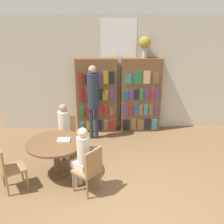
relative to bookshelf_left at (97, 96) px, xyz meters
name	(u,v)px	position (x,y,z in m)	size (l,w,h in m)	color
ground_plane	(130,216)	(0.58, -3.33, -0.98)	(16.00, 16.00, 0.00)	brown
wall_back	(118,74)	(0.58, 0.19, 0.53)	(6.40, 0.07, 3.00)	beige
bookshelf_left	(97,96)	(0.00, 0.00, 0.00)	(1.05, 0.34, 1.97)	brown
bookshelf_right	(141,95)	(1.17, 0.00, 0.00)	(1.05, 0.34, 1.97)	brown
flower_vase	(145,44)	(1.22, 0.00, 1.33)	(0.30, 0.30, 0.53)	#B7AD9E
reading_table	(56,148)	(-0.75, -2.11, -0.40)	(1.11, 1.11, 0.71)	brown
chair_near_camera	(8,166)	(-1.52, -2.57, -0.49)	(0.55, 0.55, 0.88)	olive
chair_left_side	(66,133)	(-0.67, -1.22, -0.49)	(0.43, 0.43, 0.88)	olive
chair_far_side	(90,169)	(-0.08, -2.70, -0.49)	(0.56, 0.56, 0.88)	olive
seated_reader_left	(64,128)	(-0.69, -1.40, -0.30)	(0.28, 0.38, 1.22)	beige
seated_reader_right	(82,156)	(-0.22, -2.57, -0.31)	(0.39, 0.38, 1.22)	beige
librarian_standing	(93,95)	(-0.07, -0.50, 0.16)	(0.28, 0.55, 1.88)	#232D3D
open_book_on_table	(64,140)	(-0.60, -2.05, -0.25)	(0.24, 0.18, 0.03)	silver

